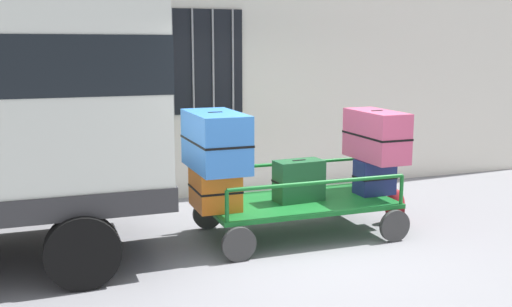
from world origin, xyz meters
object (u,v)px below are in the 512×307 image
(backpack, at_px, (395,206))
(suitcase_left_bottom, at_px, (215,188))
(luggage_cart, at_px, (298,206))
(suitcase_midleft_bottom, at_px, (299,181))
(suitcase_left_middle, at_px, (216,141))
(suitcase_center_bottom, at_px, (375,177))
(suitcase_center_middle, at_px, (376,135))

(backpack, bearing_deg, suitcase_left_bottom, 179.97)
(luggage_cart, xyz_separation_m, suitcase_midleft_bottom, (0.00, -0.01, 0.31))
(suitcase_left_bottom, relative_size, backpack, 1.39)
(suitcase_midleft_bottom, distance_m, backpack, 1.44)
(suitcase_left_bottom, bearing_deg, luggage_cart, -1.62)
(suitcase_left_middle, relative_size, suitcase_center_bottom, 2.25)
(suitcase_center_middle, relative_size, backpack, 2.16)
(backpack, bearing_deg, luggage_cart, -178.85)
(suitcase_center_bottom, bearing_deg, luggage_cart, 178.80)
(suitcase_center_middle, bearing_deg, luggage_cart, 178.84)
(suitcase_left_middle, distance_m, suitcase_midleft_bottom, 1.15)
(suitcase_left_bottom, xyz_separation_m, suitcase_center_middle, (2.03, -0.05, 0.51))
(suitcase_midleft_bottom, distance_m, suitcase_center_bottom, 1.02)
(suitcase_left_bottom, relative_size, suitcase_center_bottom, 1.30)
(luggage_cart, xyz_separation_m, suitcase_center_middle, (1.02, -0.02, 0.80))
(suitcase_center_bottom, bearing_deg, suitcase_left_bottom, 178.59)
(luggage_cart, height_order, suitcase_center_bottom, suitcase_center_bottom)
(suitcase_left_bottom, xyz_separation_m, backpack, (2.38, -0.00, -0.43))
(suitcase_center_middle, distance_m, backpack, 1.00)
(luggage_cart, relative_size, backpack, 5.16)
(luggage_cart, relative_size, suitcase_midleft_bottom, 3.77)
(suitcase_left_middle, relative_size, suitcase_midleft_bottom, 1.75)
(luggage_cart, distance_m, suitcase_left_middle, 1.32)
(luggage_cart, bearing_deg, suitcase_center_bottom, -1.20)
(suitcase_left_middle, xyz_separation_m, suitcase_midleft_bottom, (1.02, 0.01, -0.53))
(suitcase_midleft_bottom, bearing_deg, luggage_cart, 90.00)
(luggage_cart, xyz_separation_m, suitcase_left_bottom, (-1.02, 0.03, 0.29))
(suitcase_left_middle, bearing_deg, suitcase_left_bottom, 90.00)
(backpack, bearing_deg, suitcase_center_bottom, -172.01)
(suitcase_center_bottom, bearing_deg, suitcase_midleft_bottom, 179.21)
(suitcase_midleft_bottom, bearing_deg, suitcase_left_middle, -179.51)
(suitcase_left_middle, xyz_separation_m, suitcase_center_middle, (2.03, -0.00, -0.04))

